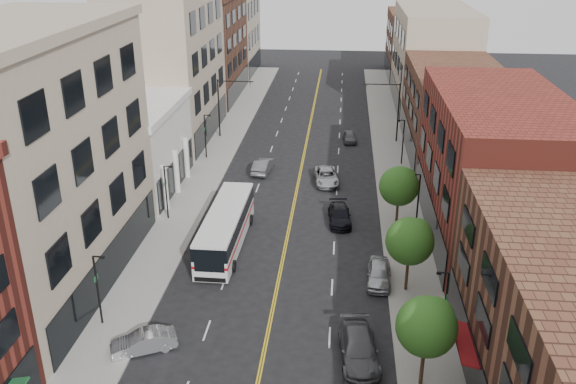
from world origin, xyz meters
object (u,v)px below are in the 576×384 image
(car_lane_behind, at_px, (263,166))
(car_lane_a, at_px, (340,215))
(car_lane_c, at_px, (350,137))
(city_bus, at_px, (226,226))
(car_angle_b, at_px, (144,342))
(car_lane_b, at_px, (326,176))
(car_parked_mid, at_px, (359,349))
(car_parked_far, at_px, (379,274))

(car_lane_behind, relative_size, car_lane_a, 0.97)
(car_lane_c, bearing_deg, city_bus, -115.49)
(car_angle_b, xyz_separation_m, car_lane_a, (11.77, 19.27, 0.02))
(car_lane_behind, distance_m, car_lane_c, 14.60)
(car_angle_b, bearing_deg, car_lane_a, 123.26)
(car_angle_b, bearing_deg, car_lane_b, 134.81)
(car_parked_mid, relative_size, car_lane_behind, 1.20)
(car_lane_behind, xyz_separation_m, car_lane_a, (8.40, -11.52, -0.07))
(car_parked_far, xyz_separation_m, car_lane_c, (-2.14, 32.64, -0.10))
(car_angle_b, relative_size, car_lane_behind, 0.88)
(city_bus, distance_m, car_lane_b, 16.41)
(car_lane_behind, bearing_deg, city_bus, 92.51)
(car_parked_mid, xyz_separation_m, car_lane_b, (-2.94, 28.07, -0.08))
(car_angle_b, xyz_separation_m, car_parked_mid, (13.20, 0.34, 0.13))
(car_lane_b, bearing_deg, car_lane_a, -88.05)
(car_parked_mid, bearing_deg, car_lane_behind, 102.49)
(car_angle_b, distance_m, car_lane_b, 30.20)
(car_lane_a, bearing_deg, car_lane_b, 94.27)
(car_parked_far, bearing_deg, car_lane_a, 109.55)
(city_bus, xyz_separation_m, car_angle_b, (-2.55, -13.97, -1.17))
(city_bus, xyz_separation_m, car_parked_far, (12.25, -4.55, -1.10))
(car_parked_mid, height_order, car_parked_far, car_parked_mid)
(city_bus, distance_m, car_parked_mid, 17.33)
(car_lane_behind, bearing_deg, car_angle_b, 89.06)
(car_parked_mid, bearing_deg, car_lane_c, 85.34)
(city_bus, height_order, car_angle_b, city_bus)
(car_lane_behind, xyz_separation_m, car_lane_b, (6.90, -2.38, -0.04))
(car_parked_mid, bearing_deg, car_parked_far, 74.60)
(city_bus, bearing_deg, car_angle_b, -99.71)
(car_lane_a, relative_size, car_lane_b, 0.92)
(car_angle_b, xyz_separation_m, car_lane_c, (12.66, 42.05, -0.02))
(car_parked_far, relative_size, car_lane_a, 0.92)
(city_bus, bearing_deg, car_lane_c, 70.83)
(car_lane_behind, bearing_deg, car_lane_a, 131.39)
(city_bus, bearing_deg, car_lane_b, 62.52)
(car_lane_a, bearing_deg, car_lane_behind, 121.02)
(car_parked_far, relative_size, car_lane_c, 1.15)
(car_parked_far, relative_size, car_lane_behind, 0.95)
(city_bus, distance_m, car_lane_behind, 16.88)
(city_bus, relative_size, car_parked_mid, 2.25)
(car_lane_a, bearing_deg, car_parked_far, -77.97)
(car_parked_far, distance_m, car_lane_b, 19.53)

